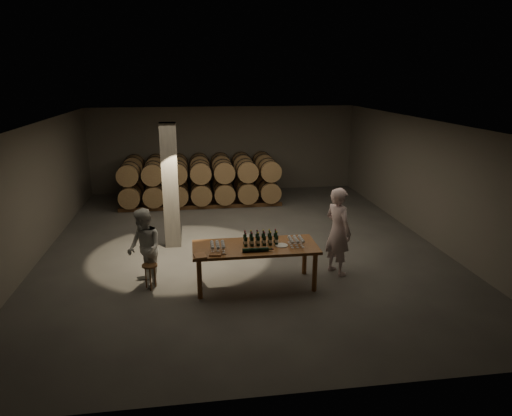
{
  "coord_description": "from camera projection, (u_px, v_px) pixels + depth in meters",
  "views": [
    {
      "loc": [
        -1.24,
        -11.31,
        4.32
      ],
      "look_at": [
        0.32,
        -0.4,
        1.1
      ],
      "focal_mm": 32.0,
      "sensor_mm": 36.0,
      "label": 1
    }
  ],
  "objects": [
    {
      "name": "bottle_cluster",
      "position": [
        261.0,
        240.0,
        9.55
      ],
      "size": [
        0.72,
        0.22,
        0.3
      ],
      "color": "black",
      "rests_on": "tasting_table"
    },
    {
      "name": "pen",
      "position": [
        223.0,
        255.0,
        9.02
      ],
      "size": [
        0.14,
        0.03,
        0.01
      ],
      "primitive_type": "cylinder",
      "rotation": [
        0.0,
        1.57,
        -0.12
      ],
      "color": "black",
      "rests_on": "tasting_table"
    },
    {
      "name": "glass_cluster_left",
      "position": [
        218.0,
        245.0,
        9.23
      ],
      "size": [
        0.3,
        0.41,
        0.16
      ],
      "color": "silver",
      "rests_on": "tasting_table"
    },
    {
      "name": "barrel_stack_front",
      "position": [
        201.0,
        183.0,
        15.38
      ],
      "size": [
        5.48,
        0.95,
        1.57
      ],
      "color": "brown",
      "rests_on": "ground"
    },
    {
      "name": "notebook_corner",
      "position": [
        200.0,
        256.0,
        8.95
      ],
      "size": [
        0.27,
        0.32,
        0.03
      ],
      "primitive_type": "cube",
      "rotation": [
        0.0,
        0.0,
        0.16
      ],
      "color": "#965E36",
      "rests_on": "tasting_table"
    },
    {
      "name": "barrel_stack_back",
      "position": [
        200.0,
        174.0,
        16.71
      ],
      "size": [
        5.48,
        0.95,
        1.57
      ],
      "color": "brown",
      "rests_on": "ground"
    },
    {
      "name": "plate",
      "position": [
        282.0,
        245.0,
        9.5
      ],
      "size": [
        0.26,
        0.26,
        0.02
      ],
      "primitive_type": "cylinder",
      "color": "white",
      "rests_on": "tasting_table"
    },
    {
      "name": "person_woman",
      "position": [
        144.0,
        248.0,
        9.5
      ],
      "size": [
        0.93,
        1.02,
        1.69
      ],
      "primitive_type": "imported",
      "rotation": [
        0.0,
        0.0,
        -1.13
      ],
      "color": "silver",
      "rests_on": "ground"
    },
    {
      "name": "tasting_table",
      "position": [
        255.0,
        250.0,
        9.53
      ],
      "size": [
        2.6,
        1.1,
        0.9
      ],
      "color": "brown",
      "rests_on": "ground"
    },
    {
      "name": "room",
      "position": [
        171.0,
        186.0,
        11.62
      ],
      "size": [
        12.0,
        12.0,
        12.0
      ],
      "color": "#4E4B49",
      "rests_on": "ground"
    },
    {
      "name": "stool",
      "position": [
        150.0,
        269.0,
        9.49
      ],
      "size": [
        0.32,
        0.32,
        0.54
      ],
      "rotation": [
        0.0,
        0.0,
        0.08
      ],
      "color": "brown",
      "rests_on": "ground"
    },
    {
      "name": "notebook_near",
      "position": [
        215.0,
        254.0,
        9.02
      ],
      "size": [
        0.26,
        0.21,
        0.03
      ],
      "primitive_type": "cube",
      "rotation": [
        0.0,
        0.0,
        -0.1
      ],
      "color": "#965E36",
      "rests_on": "tasting_table"
    },
    {
      "name": "lying_bottles",
      "position": [
        256.0,
        250.0,
        9.16
      ],
      "size": [
        0.63,
        0.08,
        0.08
      ],
      "color": "black",
      "rests_on": "tasting_table"
    },
    {
      "name": "glass_cluster_right",
      "position": [
        296.0,
        240.0,
        9.53
      ],
      "size": [
        0.3,
        0.41,
        0.16
      ],
      "color": "silver",
      "rests_on": "tasting_table"
    },
    {
      "name": "person_man",
      "position": [
        338.0,
        231.0,
        10.1
      ],
      "size": [
        0.74,
        0.86,
        1.99
      ],
      "primitive_type": "imported",
      "rotation": [
        0.0,
        0.0,
        2.01
      ],
      "color": "silver",
      "rests_on": "ground"
    }
  ]
}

